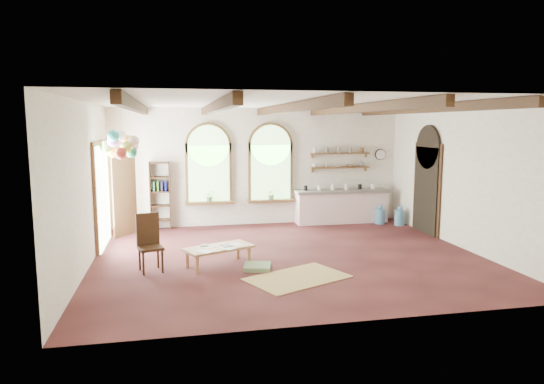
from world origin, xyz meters
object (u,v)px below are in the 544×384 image
object	(u,v)px
kitchen_counter	(341,206)
side_chair	(150,255)
balloon_cluster	(122,145)
coffee_table	(219,249)

from	to	relation	value
kitchen_counter	side_chair	bearing A→B (deg)	-144.35
kitchen_counter	side_chair	size ratio (longest dim) A/B	2.45
kitchen_counter	side_chair	world-z (taller)	side_chair
kitchen_counter	balloon_cluster	bearing A→B (deg)	-160.55
coffee_table	kitchen_counter	bearing A→B (deg)	43.01
kitchen_counter	coffee_table	distance (m)	5.21
side_chair	balloon_cluster	size ratio (longest dim) A/B	0.95
coffee_table	balloon_cluster	distance (m)	3.16
balloon_cluster	side_chair	bearing A→B (deg)	-69.94
side_chair	balloon_cluster	world-z (taller)	balloon_cluster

